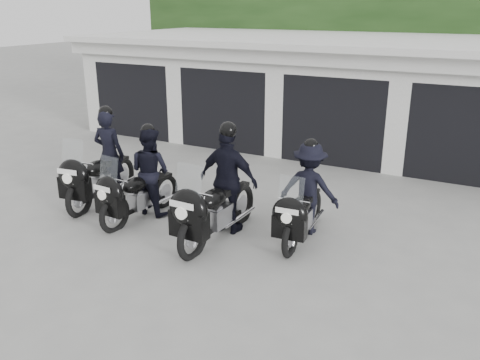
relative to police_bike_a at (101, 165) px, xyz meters
The scene contains 7 objects.
ground 3.53m from the police_bike_a, 15.07° to the right, with size 80.00×80.00×0.00m, color #9A9A95.
garage_block 7.92m from the police_bike_a, 65.13° to the left, with size 16.40×6.80×2.96m.
background_vegetation 12.73m from the police_bike_a, 72.93° to the left, with size 20.00×3.90×5.80m.
police_bike_a is the anchor object (origin of this frame).
police_bike_b 1.25m from the police_bike_a, ahead, with size 0.87×2.09×1.82m.
police_bike_c 2.99m from the police_bike_a, ahead, with size 1.14×2.36×2.06m.
police_bike_d 4.27m from the police_bike_a, ahead, with size 1.09×2.03×1.76m.
Camera 1 is at (3.73, -6.41, 3.84)m, focal length 38.00 mm.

